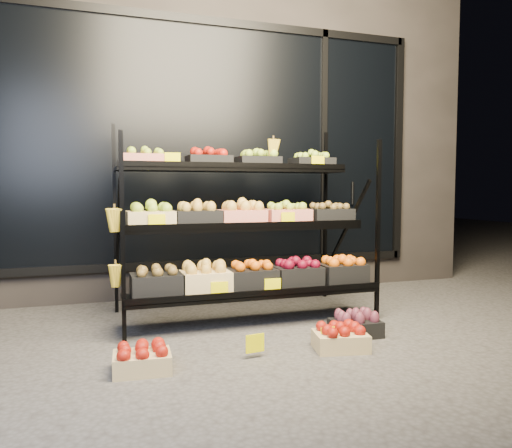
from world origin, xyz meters
name	(u,v)px	position (x,y,z in m)	size (l,w,h in m)	color
ground	(269,337)	(0.00, 0.00, 0.00)	(24.00, 24.00, 0.00)	#514F4C
building	(196,135)	(0.00, 2.59, 1.75)	(6.00, 2.08, 3.50)	#2D2826
display_rack	(243,226)	(-0.01, 0.60, 0.79)	(2.18, 1.02, 1.66)	black
tag_floor_a	(255,349)	(-0.24, -0.40, 0.06)	(0.13, 0.01, 0.12)	#EEE300
tag_floor_b	(329,341)	(0.29, -0.40, 0.06)	(0.13, 0.01, 0.12)	#EEE300
floor_crate_left	(142,358)	(-0.96, -0.41, 0.08)	(0.36, 0.27, 0.18)	#DABF7E
floor_crate_midright	(340,337)	(0.36, -0.42, 0.09)	(0.40, 0.32, 0.19)	#DABF7E
floor_crate_right	(355,325)	(0.62, -0.17, 0.09)	(0.36, 0.27, 0.18)	black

